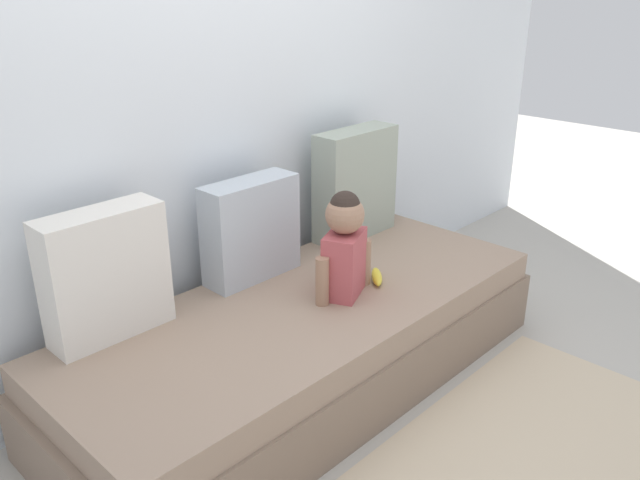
# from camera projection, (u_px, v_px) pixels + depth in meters

# --- Properties ---
(ground_plane) EXTENTS (12.00, 12.00, 0.00)m
(ground_plane) POSITION_uv_depth(u_px,v_px,m) (308.00, 381.00, 2.84)
(ground_plane) COLOR #B2ADA3
(back_wall) EXTENTS (5.44, 0.10, 2.42)m
(back_wall) POSITION_uv_depth(u_px,v_px,m) (210.00, 88.00, 2.75)
(back_wall) COLOR silver
(back_wall) RESTS_ON ground
(couch) EXTENTS (2.24, 0.89, 0.40)m
(couch) POSITION_uv_depth(u_px,v_px,m) (308.00, 343.00, 2.77)
(couch) COLOR #826C5B
(couch) RESTS_ON ground
(throw_pillow_left) EXTENTS (0.45, 0.16, 0.49)m
(throw_pillow_left) POSITION_uv_depth(u_px,v_px,m) (106.00, 274.00, 2.35)
(throw_pillow_left) COLOR silver
(throw_pillow_left) RESTS_ON couch
(throw_pillow_center) EXTENTS (0.44, 0.16, 0.45)m
(throw_pillow_center) POSITION_uv_depth(u_px,v_px,m) (251.00, 230.00, 2.82)
(throw_pillow_center) COLOR #B2BCC6
(throw_pillow_center) RESTS_ON couch
(throw_pillow_right) EXTENTS (0.47, 0.16, 0.55)m
(throw_pillow_right) POSITION_uv_depth(u_px,v_px,m) (355.00, 184.00, 3.27)
(throw_pillow_right) COLOR #99A393
(throw_pillow_right) RESTS_ON couch
(toddler) EXTENTS (0.32, 0.21, 0.46)m
(toddler) POSITION_uv_depth(u_px,v_px,m) (344.00, 244.00, 2.66)
(toddler) COLOR #B24C51
(toddler) RESTS_ON couch
(banana) EXTENTS (0.15, 0.15, 0.04)m
(banana) POSITION_uv_depth(u_px,v_px,m) (377.00, 277.00, 2.85)
(banana) COLOR yellow
(banana) RESTS_ON couch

